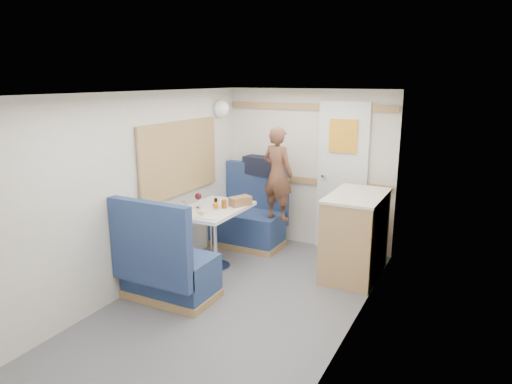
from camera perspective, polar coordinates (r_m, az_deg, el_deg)
The scene contains 26 objects.
floor at distance 4.28m, azimuth -4.89°, elevation -15.74°, with size 4.50×4.50×0.00m, color #515156.
ceiling at distance 3.72m, azimuth -5.55°, elevation 12.12°, with size 4.50×4.50×0.00m, color silver.
wall_back at distance 5.85m, azimuth 6.58°, elevation 2.89°, with size 2.20×0.02×2.00m, color silver.
wall_left at distance 4.54m, azimuth -17.05°, elevation -0.87°, with size 0.02×4.50×2.00m, color silver.
wall_right at distance 3.45m, azimuth 10.56°, elevation -5.17°, with size 0.02×4.50×2.00m, color silver.
oak_trim_low at distance 5.86m, azimuth 6.47°, elevation 1.42°, with size 2.15×0.02×0.08m, color olive.
oak_trim_high at distance 5.73m, azimuth 6.73°, elevation 10.53°, with size 2.15×0.02×0.08m, color olive.
side_window at distance 5.22m, azimuth -9.50°, elevation 4.25°, with size 0.04×1.30×0.72m, color #9EA88F.
rear_door at distance 5.69m, azimuth 10.70°, elevation 2.14°, with size 0.62×0.12×1.86m.
dinette_table at distance 5.15m, azimuth -5.33°, elevation -3.61°, with size 0.62×0.92×0.72m.
bench_far at distance 5.94m, azimuth -0.82°, elevation -3.82°, with size 0.90×0.59×1.05m.
bench_near at distance 4.58m, azimuth -11.10°, elevation -9.66°, with size 0.90×0.59×1.05m.
ledge at distance 6.01m, azimuth 0.30°, elevation 2.12°, with size 0.90×0.14×0.04m, color olive.
dome_light at distance 5.85m, azimuth -4.38°, elevation 10.36°, with size 0.20×0.20×0.20m, color white.
galley_counter at distance 5.11m, azimuth 12.27°, elevation -5.21°, with size 0.57×0.92×0.92m.
person at distance 5.45m, azimuth 2.73°, elevation 2.29°, with size 0.41×0.27×1.13m, color brown.
duffel_bag at distance 5.96m, azimuth 0.78°, elevation 3.34°, with size 0.48×0.23×0.23m, color black.
tray at distance 4.80m, azimuth -5.49°, elevation -2.89°, with size 0.25×0.32×0.02m, color white.
orange_fruit at distance 5.01m, azimuth -5.05°, elevation -1.64°, with size 0.07×0.07×0.07m, color #D55A09.
cheese_block at distance 4.80m, azimuth -6.70°, elevation -2.59°, with size 0.09×0.06×0.03m, color #EAD487.
wine_glass at distance 5.09m, azimuth -7.23°, elevation -0.62°, with size 0.08×0.08×0.17m.
tumbler_left at distance 5.01m, azimuth -9.06°, elevation -1.76°, with size 0.06×0.06×0.10m, color white.
beer_glass at distance 5.06m, azimuth -4.01°, elevation -1.51°, with size 0.06×0.06×0.09m, color #8F4814.
pepper_grinder at distance 5.10m, azimuth -5.05°, elevation -1.34°, with size 0.04×0.04×0.10m, color black.
salt_grinder at distance 5.02m, azimuth -6.90°, elevation -1.69°, with size 0.04×0.04×0.10m, color white.
bread_loaf at distance 5.16m, azimuth -1.97°, elevation -1.14°, with size 0.13×0.24×0.10m, color #8B603B.
Camera 1 is at (1.99, -3.14, 2.12)m, focal length 32.00 mm.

